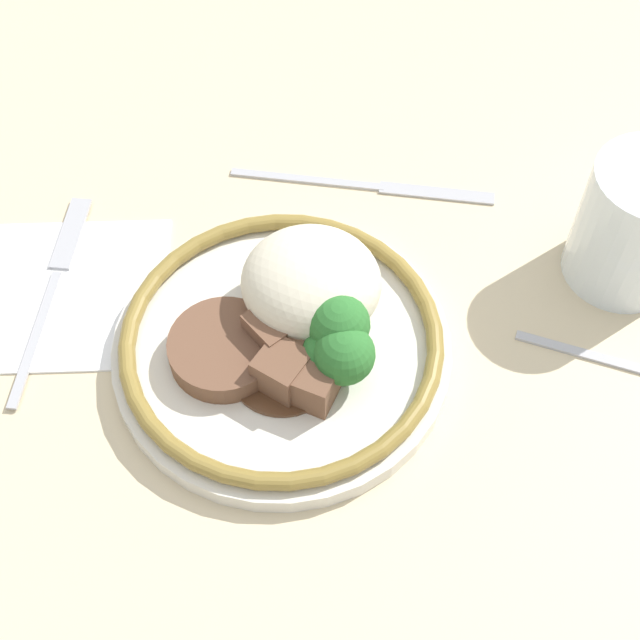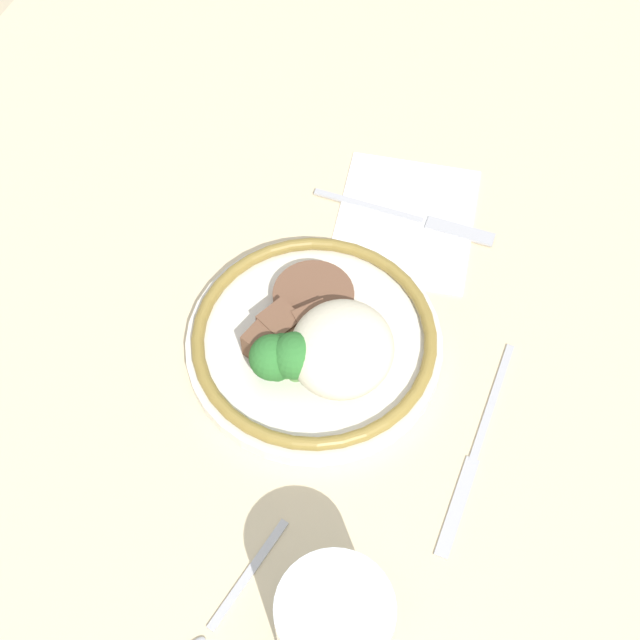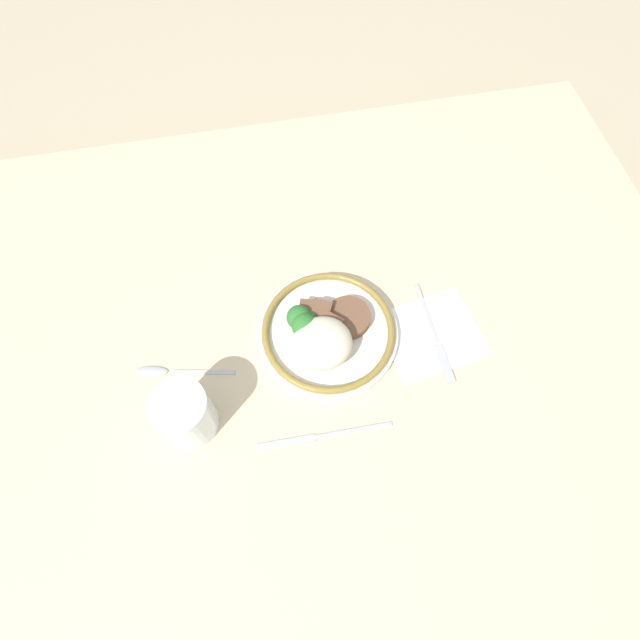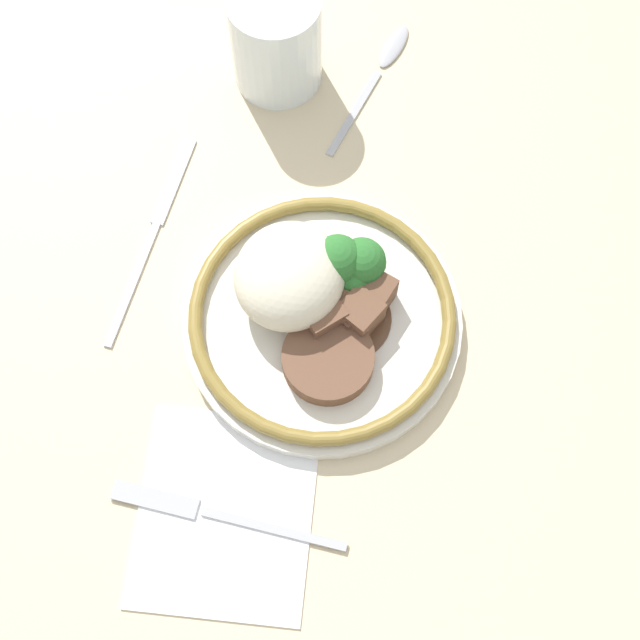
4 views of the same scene
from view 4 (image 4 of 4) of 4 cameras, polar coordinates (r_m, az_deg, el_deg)
The scene contains 8 objects.
ground_plane at distance 0.82m, azimuth -1.57°, elevation 0.74°, with size 8.00×8.00×0.00m, color tan.
dining_table at distance 0.79m, azimuth -1.61°, elevation 1.39°, with size 1.39×1.11×0.05m.
napkin at distance 0.72m, azimuth -6.32°, elevation -12.07°, with size 0.18×0.16×0.00m.
plate at distance 0.74m, azimuth -0.02°, elevation 0.95°, with size 0.24×0.24×0.08m.
juice_glass at distance 0.85m, azimuth -2.81°, elevation 17.20°, with size 0.08×0.08×0.10m.
fork at distance 0.72m, azimuth -7.39°, elevation -12.07°, with size 0.02×0.19×0.00m.
knife at distance 0.81m, azimuth -10.56°, elevation 5.68°, with size 0.21×0.01×0.00m.
spoon at distance 0.90m, azimuth 4.12°, elevation 16.10°, with size 0.17×0.05×0.01m.
Camera 4 is at (-0.30, -0.10, 0.75)m, focal length 50.00 mm.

